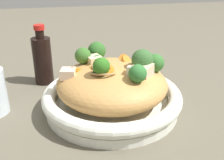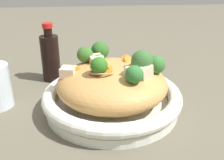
# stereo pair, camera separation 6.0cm
# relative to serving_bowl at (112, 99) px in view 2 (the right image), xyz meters

# --- Properties ---
(ground_plane) EXTENTS (3.00, 3.00, 0.00)m
(ground_plane) POSITION_rel_serving_bowl_xyz_m (0.00, 0.00, -0.03)
(ground_plane) COLOR #5C5647
(serving_bowl) EXTENTS (0.32, 0.32, 0.05)m
(serving_bowl) POSITION_rel_serving_bowl_xyz_m (0.00, 0.00, 0.00)
(serving_bowl) COLOR white
(serving_bowl) RESTS_ON ground_plane
(noodle_heap) EXTENTS (0.25, 0.25, 0.09)m
(noodle_heap) POSITION_rel_serving_bowl_xyz_m (-0.00, -0.00, 0.04)
(noodle_heap) COLOR tan
(noodle_heap) RESTS_ON serving_bowl
(broccoli_florets) EXTENTS (0.20, 0.20, 0.06)m
(broccoli_florets) POSITION_rel_serving_bowl_xyz_m (0.03, 0.00, 0.09)
(broccoli_florets) COLOR #A1B874
(broccoli_florets) RESTS_ON serving_bowl
(carrot_coins) EXTENTS (0.15, 0.10, 0.03)m
(carrot_coins) POSITION_rel_serving_bowl_xyz_m (-0.01, 0.01, 0.08)
(carrot_coins) COLOR orange
(carrot_coins) RESTS_ON serving_bowl
(zucchini_slices) EXTENTS (0.06, 0.16, 0.04)m
(zucchini_slices) POSITION_rel_serving_bowl_xyz_m (-0.04, 0.05, 0.08)
(zucchini_slices) COLOR beige
(zucchini_slices) RESTS_ON serving_bowl
(chicken_chunks) EXTENTS (0.20, 0.12, 0.04)m
(chicken_chunks) POSITION_rel_serving_bowl_xyz_m (-0.00, -0.02, 0.08)
(chicken_chunks) COLOR beige
(chicken_chunks) RESTS_ON serving_bowl
(soy_sauce_bottle) EXTENTS (0.05, 0.05, 0.16)m
(soy_sauce_bottle) POSITION_rel_serving_bowl_xyz_m (-0.16, 0.18, 0.04)
(soy_sauce_bottle) COLOR black
(soy_sauce_bottle) RESTS_ON ground_plane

